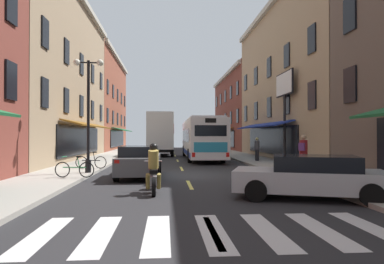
{
  "coord_description": "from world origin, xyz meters",
  "views": [
    {
      "loc": [
        -0.94,
        -16.74,
        1.9
      ],
      "look_at": [
        1.07,
        8.95,
        2.2
      ],
      "focal_mm": 31.97,
      "sensor_mm": 36.0,
      "label": 1
    }
  ],
  "objects_px": {
    "sedan_far": "(161,145)",
    "pedestrian_mid": "(257,149)",
    "transit_bus": "(201,138)",
    "pedestrian_near": "(303,153)",
    "sedan_mid": "(140,161)",
    "street_lamp_twin": "(88,110)",
    "bicycle_mid": "(75,169)",
    "billboard_sign": "(285,93)",
    "motorcycle_rider": "(153,172)",
    "sedan_near": "(310,176)",
    "box_truck": "(161,134)",
    "bicycle_near": "(91,162)"
  },
  "relations": [
    {
      "from": "billboard_sign",
      "to": "bicycle_near",
      "type": "relative_size",
      "value": 3.55
    },
    {
      "from": "transit_bus",
      "to": "bicycle_mid",
      "type": "bearing_deg",
      "value": -117.43
    },
    {
      "from": "bicycle_mid",
      "to": "transit_bus",
      "type": "bearing_deg",
      "value": 62.57
    },
    {
      "from": "bicycle_mid",
      "to": "sedan_far",
      "type": "bearing_deg",
      "value": 83.55
    },
    {
      "from": "box_truck",
      "to": "sedan_far",
      "type": "bearing_deg",
      "value": 90.57
    },
    {
      "from": "bicycle_near",
      "to": "pedestrian_mid",
      "type": "distance_m",
      "value": 11.68
    },
    {
      "from": "pedestrian_mid",
      "to": "sedan_near",
      "type": "bearing_deg",
      "value": 53.19
    },
    {
      "from": "billboard_sign",
      "to": "sedan_mid",
      "type": "height_order",
      "value": "billboard_sign"
    },
    {
      "from": "sedan_far",
      "to": "pedestrian_near",
      "type": "bearing_deg",
      "value": -76.08
    },
    {
      "from": "transit_bus",
      "to": "sedan_mid",
      "type": "distance_m",
      "value": 12.57
    },
    {
      "from": "billboard_sign",
      "to": "pedestrian_near",
      "type": "distance_m",
      "value": 7.93
    },
    {
      "from": "box_truck",
      "to": "bicycle_mid",
      "type": "distance_m",
      "value": 18.84
    },
    {
      "from": "pedestrian_near",
      "to": "billboard_sign",
      "type": "bearing_deg",
      "value": 118.25
    },
    {
      "from": "sedan_near",
      "to": "bicycle_mid",
      "type": "bearing_deg",
      "value": 149.79
    },
    {
      "from": "transit_bus",
      "to": "bicycle_near",
      "type": "height_order",
      "value": "transit_bus"
    },
    {
      "from": "sedan_mid",
      "to": "motorcycle_rider",
      "type": "xyz_separation_m",
      "value": [
        0.78,
        -4.55,
        -0.02
      ]
    },
    {
      "from": "sedan_near",
      "to": "motorcycle_rider",
      "type": "height_order",
      "value": "motorcycle_rider"
    },
    {
      "from": "billboard_sign",
      "to": "sedan_near",
      "type": "distance_m",
      "value": 13.47
    },
    {
      "from": "pedestrian_near",
      "to": "street_lamp_twin",
      "type": "height_order",
      "value": "street_lamp_twin"
    },
    {
      "from": "sedan_far",
      "to": "pedestrian_mid",
      "type": "relative_size",
      "value": 2.78
    },
    {
      "from": "transit_bus",
      "to": "bicycle_near",
      "type": "bearing_deg",
      "value": -127.68
    },
    {
      "from": "box_truck",
      "to": "pedestrian_mid",
      "type": "bearing_deg",
      "value": -53.32
    },
    {
      "from": "bicycle_near",
      "to": "street_lamp_twin",
      "type": "xyz_separation_m",
      "value": [
        0.31,
        -2.1,
        2.66
      ]
    },
    {
      "from": "motorcycle_rider",
      "to": "pedestrian_near",
      "type": "distance_m",
      "value": 7.93
    },
    {
      "from": "transit_bus",
      "to": "pedestrian_mid",
      "type": "xyz_separation_m",
      "value": [
        3.58,
        -3.96,
        -0.72
      ]
    },
    {
      "from": "billboard_sign",
      "to": "transit_bus",
      "type": "xyz_separation_m",
      "value": [
        -5.05,
        5.51,
        -3.06
      ]
    },
    {
      "from": "sedan_far",
      "to": "bicycle_near",
      "type": "xyz_separation_m",
      "value": [
        -3.44,
        -24.85,
        -0.22
      ]
    },
    {
      "from": "billboard_sign",
      "to": "motorcycle_rider",
      "type": "distance_m",
      "value": 14.32
    },
    {
      "from": "pedestrian_near",
      "to": "pedestrian_mid",
      "type": "distance_m",
      "value": 8.42
    },
    {
      "from": "bicycle_near",
      "to": "pedestrian_mid",
      "type": "height_order",
      "value": "pedestrian_mid"
    },
    {
      "from": "sedan_mid",
      "to": "transit_bus",
      "type": "bearing_deg",
      "value": 70.8
    },
    {
      "from": "pedestrian_near",
      "to": "pedestrian_mid",
      "type": "relative_size",
      "value": 1.11
    },
    {
      "from": "motorcycle_rider",
      "to": "bicycle_near",
      "type": "height_order",
      "value": "motorcycle_rider"
    },
    {
      "from": "transit_bus",
      "to": "bicycle_mid",
      "type": "xyz_separation_m",
      "value": [
        -6.77,
        -13.05,
        -1.2
      ]
    },
    {
      "from": "sedan_far",
      "to": "street_lamp_twin",
      "type": "bearing_deg",
      "value": -96.63
    },
    {
      "from": "street_lamp_twin",
      "to": "bicycle_mid",
      "type": "bearing_deg",
      "value": -93.89
    },
    {
      "from": "billboard_sign",
      "to": "bicycle_near",
      "type": "height_order",
      "value": "billboard_sign"
    },
    {
      "from": "motorcycle_rider",
      "to": "pedestrian_near",
      "type": "relative_size",
      "value": 1.13
    },
    {
      "from": "street_lamp_twin",
      "to": "sedan_mid",
      "type": "bearing_deg",
      "value": -16.35
    },
    {
      "from": "sedan_far",
      "to": "pedestrian_near",
      "type": "xyz_separation_m",
      "value": [
        7.0,
        -28.23,
        0.39
      ]
    },
    {
      "from": "transit_bus",
      "to": "pedestrian_near",
      "type": "relative_size",
      "value": 6.87
    },
    {
      "from": "sedan_mid",
      "to": "billboard_sign",
      "type": "bearing_deg",
      "value": 34.57
    },
    {
      "from": "bicycle_mid",
      "to": "street_lamp_twin",
      "type": "height_order",
      "value": "street_lamp_twin"
    },
    {
      "from": "sedan_mid",
      "to": "pedestrian_mid",
      "type": "bearing_deg",
      "value": 45.61
    },
    {
      "from": "billboard_sign",
      "to": "sedan_far",
      "type": "distance_m",
      "value": 23.37
    },
    {
      "from": "bicycle_near",
      "to": "pedestrian_near",
      "type": "bearing_deg",
      "value": -17.94
    },
    {
      "from": "motorcycle_rider",
      "to": "pedestrian_mid",
      "type": "relative_size",
      "value": 1.26
    },
    {
      "from": "transit_bus",
      "to": "pedestrian_near",
      "type": "height_order",
      "value": "transit_bus"
    },
    {
      "from": "transit_bus",
      "to": "sedan_mid",
      "type": "xyz_separation_m",
      "value": [
        -4.12,
        -11.83,
        -0.97
      ]
    },
    {
      "from": "transit_bus",
      "to": "sedan_mid",
      "type": "bearing_deg",
      "value": -109.2
    }
  ]
}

